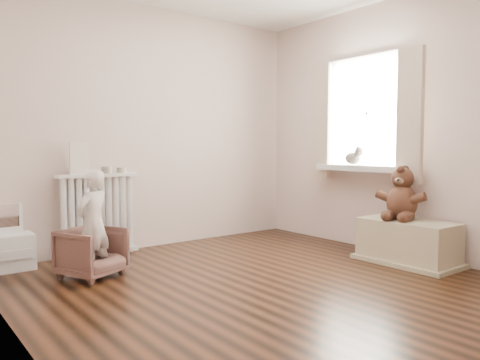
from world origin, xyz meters
TOP-DOWN VIEW (x-y plane):
  - floor at (0.00, 0.00)m, footprint 3.60×3.60m
  - back_wall at (0.00, 1.80)m, footprint 3.60×0.02m
  - left_wall at (-1.80, 0.00)m, footprint 0.02×3.60m
  - right_wall at (1.80, 0.00)m, footprint 0.02×3.60m
  - window at (1.76, 0.30)m, footprint 0.03×0.90m
  - window_sill at (1.67, 0.30)m, footprint 0.22×1.10m
  - curtain_left at (1.65, -0.27)m, footprint 0.06×0.26m
  - curtain_right at (1.65, 0.87)m, footprint 0.06×0.26m
  - radiator at (-0.69, 1.68)m, footprint 0.79×0.15m
  - paper_doll at (-0.86, 1.68)m, footprint 0.19×0.02m
  - tin_a at (-0.59, 1.68)m, footprint 0.11×0.11m
  - tin_b at (-0.43, 1.68)m, footprint 0.10×0.10m
  - toy_vanity at (-1.50, 1.65)m, footprint 0.37×0.27m
  - armchair at (-1.01, 0.99)m, footprint 0.59×0.60m
  - child at (-1.01, 0.94)m, footprint 0.38×0.32m
  - toy_bench at (1.52, -0.36)m, footprint 0.46×0.86m
  - teddy_bear at (1.53, -0.28)m, footprint 0.48×0.41m
  - plush_cat at (1.66, 0.41)m, footprint 0.22×0.27m

SIDE VIEW (x-z plane):
  - floor at x=0.00m, z-range -0.01..0.01m
  - toy_bench at x=1.52m, z-range 0.00..0.40m
  - armchair at x=-1.01m, z-range 0.00..0.42m
  - toy_vanity at x=-1.50m, z-range -0.02..0.57m
  - radiator at x=-0.69m, z-range -0.03..0.81m
  - child at x=-1.01m, z-range 0.02..0.91m
  - teddy_bear at x=1.53m, z-range 0.42..0.92m
  - tin_b at x=-0.43m, z-range 0.83..0.89m
  - tin_a at x=-0.59m, z-range 0.83..0.90m
  - window_sill at x=1.67m, z-range 0.84..0.90m
  - paper_doll at x=-0.86m, z-range 0.83..1.14m
  - plush_cat at x=1.66m, z-range 0.90..1.10m
  - back_wall at x=0.00m, z-range 0.00..2.60m
  - left_wall at x=-1.80m, z-range 0.00..2.60m
  - right_wall at x=1.80m, z-range 0.00..2.60m
  - curtain_left at x=1.65m, z-range 0.74..2.04m
  - curtain_right at x=1.65m, z-range 0.74..2.04m
  - window at x=1.76m, z-range 0.90..2.00m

